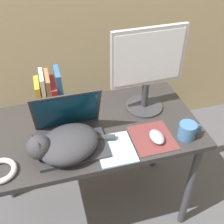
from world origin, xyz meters
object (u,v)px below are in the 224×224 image
Objects in this scene: computer_mouse at (157,137)px; notepad at (115,149)px; cat at (65,144)px; mug at (188,131)px; laptop at (71,133)px; book_row at (51,95)px; external_monitor at (148,67)px; cable_coil at (0,171)px.

computer_mouse reaches higher than notepad.
mug is (0.60, -0.05, -0.02)m from cat.
cat is (-0.04, -0.08, 0.01)m from laptop.
book_row is 0.47m from notepad.
book_row is at bearing 141.99° from computer_mouse.
laptop is 3.06× the size of computer_mouse.
notepad is at bearing -9.13° from cat.
external_monitor is 3.80× the size of mug.
mug is (0.15, -0.02, 0.02)m from computer_mouse.
computer_mouse is at bearing 171.96° from mug.
book_row is 0.74m from mug.
laptop reaches higher than computer_mouse.
cat is at bearing 176.54° from computer_mouse.
book_row is 0.47m from cable_coil.
external_monitor is at bearing 47.73° from notepad.
laptop reaches higher than book_row.
cat is at bearing 7.08° from cable_coil.
cat reaches higher than cable_coil.
book_row reaches higher than notepad.
laptop is 0.69× the size of external_monitor.
computer_mouse is at bearing 2.64° from notepad.
computer_mouse is at bearing -3.46° from cat.
cat is at bearing 175.37° from mug.
computer_mouse is at bearing 0.74° from cable_coil.
book_row is (-0.02, 0.34, 0.05)m from cat.
external_monitor reaches higher than cable_coil.
external_monitor reaches higher than notepad.
external_monitor is (0.48, 0.24, 0.19)m from cat.
cable_coil is at bearing -172.92° from cat.
external_monitor reaches higher than book_row.
cat reaches higher than notepad.
laptop is 0.57m from mug.
mug reaches higher than computer_mouse.
notepad is (0.23, -0.04, -0.06)m from cat.
mug is at bearing -67.33° from external_monitor.
external_monitor is 3.26× the size of cable_coil.
external_monitor is at bearing 82.80° from computer_mouse.
cable_coil is at bearing 179.96° from notepad.
book_row is at bearing 168.50° from external_monitor.
laptop is 2.63× the size of mug.
cat is 0.45m from computer_mouse.
mug is at bearing -31.97° from book_row.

